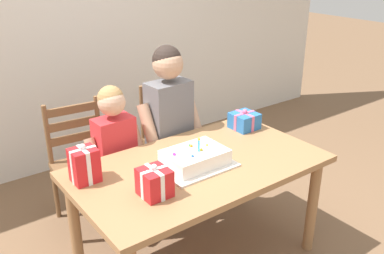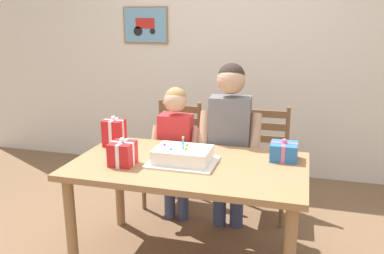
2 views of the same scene
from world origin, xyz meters
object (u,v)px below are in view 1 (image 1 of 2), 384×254
Objects in this scene: gift_box_red_large at (244,121)px; dining_table at (199,177)px; chair_left at (83,165)px; child_younger at (115,149)px; gift_box_beside_cake at (84,165)px; gift_box_corner_small at (155,182)px; birthday_cake at (195,158)px; child_older at (169,117)px; chair_right at (172,138)px.

dining_table is at bearing -158.00° from gift_box_red_large.
chair_left reaches higher than gift_box_red_large.
gift_box_red_large is 0.16× the size of child_younger.
gift_box_red_large is 1.23m from gift_box_beside_cake.
gift_box_red_large is 0.98× the size of gift_box_corner_small.
gift_box_beside_cake is (-0.60, 0.22, 0.05)m from birthday_cake.
child_younger is at bearing 159.13° from gift_box_red_large.
gift_box_corner_small is at bearing -90.53° from chair_left.
gift_box_corner_small is at bearing -160.69° from dining_table.
gift_box_corner_small is 1.07m from chair_left.
child_older reaches higher than birthday_cake.
gift_box_beside_cake reaches higher than chair_left.
gift_box_beside_cake is 0.21× the size of child_younger.
child_older is (0.57, 0.71, 0.01)m from gift_box_corner_small.
birthday_cake is at bearing -115.99° from chair_right.
chair_left and chair_right have the same top height.
gift_box_red_large is at bearing 1.19° from gift_box_beside_cake.
gift_box_corner_small is 0.20× the size of chair_right.
chair_left is 0.79m from chair_right.
child_younger is at bearing 112.27° from birthday_cake.
birthday_cake is at bearing -158.64° from gift_box_red_large.
gift_box_beside_cake reaches higher than gift_box_corner_small.
dining_table is 8.44× the size of gift_box_red_large.
gift_box_red_large is at bearing -32.83° from chair_left.
dining_table is 0.62m from child_older.
dining_table is 0.15m from birthday_cake.
chair_right reaches higher than gift_box_red_large.
gift_box_red_large is 0.14× the size of child_older.
chair_left is (0.01, 1.02, -0.33)m from gift_box_corner_small.
dining_table is 6.60× the size of gift_box_beside_cake.
gift_box_beside_cake is at bearing -135.40° from child_younger.
child_older reaches higher than gift_box_corner_small.
chair_left is (-0.99, 0.64, -0.32)m from gift_box_red_large.
chair_right is (-0.20, 0.64, -0.32)m from gift_box_red_large.
gift_box_beside_cake is 1.28m from chair_right.
gift_box_corner_small is (-0.40, -0.14, 0.17)m from dining_table.
chair_left is 0.72m from child_older.
dining_table is 1.15× the size of child_older.
child_older reaches higher than gift_box_beside_cake.
child_older is (0.56, -0.31, 0.34)m from chair_left.
child_younger is at bearing 115.48° from dining_table.
gift_box_corner_small is (-1.00, -0.38, 0.02)m from gift_box_red_large.
gift_box_beside_cake is 1.25× the size of gift_box_corner_small.
child_older is (0.20, 0.58, 0.03)m from birthday_cake.
birthday_cake is at bearing -68.05° from chair_left.
child_younger is at bearing 44.60° from gift_box_beside_cake.
child_younger reaches higher than birthday_cake.
dining_table is 0.46m from gift_box_corner_small.
birthday_cake is 0.64m from gift_box_beside_cake.
chair_right is 0.77m from child_younger.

